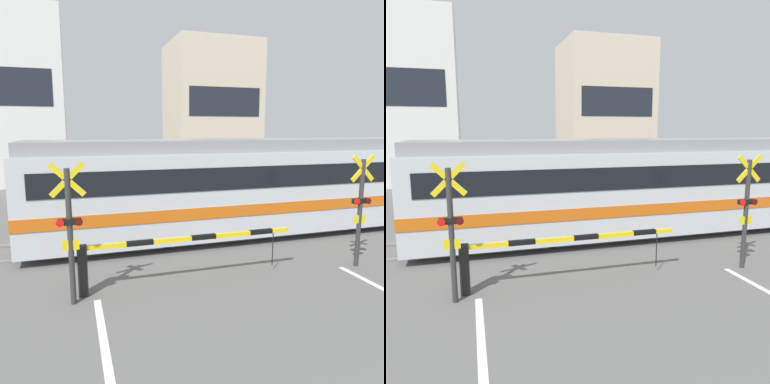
% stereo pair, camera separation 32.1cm
% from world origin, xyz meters
% --- Properties ---
extents(rail_track_near, '(50.00, 0.10, 0.08)m').
position_xyz_m(rail_track_near, '(0.00, 10.17, 0.04)').
color(rail_track_near, gray).
rests_on(rail_track_near, ground_plane).
extents(rail_track_far, '(50.00, 0.10, 0.08)m').
position_xyz_m(rail_track_far, '(0.00, 11.61, 0.04)').
color(rail_track_far, gray).
rests_on(rail_track_far, ground_plane).
extents(commuter_train, '(21.16, 2.76, 3.11)m').
position_xyz_m(commuter_train, '(5.72, 10.89, 1.67)').
color(commuter_train, silver).
rests_on(commuter_train, ground_plane).
extents(crossing_barrier_near, '(4.90, 0.20, 1.08)m').
position_xyz_m(crossing_barrier_near, '(-1.80, 7.61, 0.82)').
color(crossing_barrier_near, black).
rests_on(crossing_barrier_near, ground_plane).
extents(crossing_barrier_far, '(4.90, 0.20, 1.08)m').
position_xyz_m(crossing_barrier_far, '(1.80, 13.98, 0.82)').
color(crossing_barrier_far, black).
rests_on(crossing_barrier_far, ground_plane).
extents(crossing_signal_left, '(0.68, 0.15, 2.83)m').
position_xyz_m(crossing_signal_left, '(-3.42, 7.29, 1.55)').
color(crossing_signal_left, '#333333').
rests_on(crossing_signal_left, ground_plane).
extents(crossing_signal_right, '(0.68, 0.15, 2.83)m').
position_xyz_m(crossing_signal_right, '(3.42, 7.29, 1.55)').
color(crossing_signal_right, '#333333').
rests_on(crossing_signal_right, ground_plane).
extents(pedestrian, '(0.38, 0.24, 1.80)m').
position_xyz_m(pedestrian, '(-1.35, 15.68, 1.05)').
color(pedestrian, brown).
rests_on(pedestrian, ground_plane).
extents(building_left_of_street, '(7.36, 5.44, 10.47)m').
position_xyz_m(building_left_of_street, '(-7.25, 26.14, 5.23)').
color(building_left_of_street, white).
rests_on(building_left_of_street, ground_plane).
extents(building_right_of_street, '(5.96, 5.44, 9.47)m').
position_xyz_m(building_right_of_street, '(6.56, 26.14, 4.74)').
color(building_right_of_street, beige).
rests_on(building_right_of_street, ground_plane).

